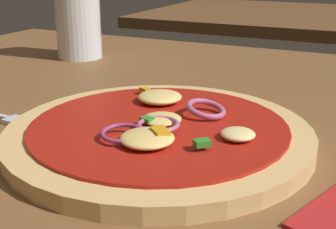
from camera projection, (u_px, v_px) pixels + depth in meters
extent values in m
cube|color=brown|center=(161.00, 177.00, 0.38)|extent=(1.19, 1.04, 0.03)
cylinder|color=tan|center=(159.00, 134.00, 0.42)|extent=(0.28, 0.28, 0.01)
cylinder|color=#A81C11|center=(159.00, 125.00, 0.42)|extent=(0.24, 0.24, 0.00)
ellipsoid|color=#EFCC72|center=(147.00, 138.00, 0.37)|extent=(0.05, 0.05, 0.01)
ellipsoid|color=#EFCC72|center=(162.00, 119.00, 0.42)|extent=(0.04, 0.04, 0.01)
ellipsoid|color=#F4DB8E|center=(238.00, 134.00, 0.38)|extent=(0.03, 0.03, 0.01)
ellipsoid|color=#EFCC72|center=(160.00, 97.00, 0.47)|extent=(0.05, 0.05, 0.01)
torus|color=#93386B|center=(122.00, 133.00, 0.38)|extent=(0.04, 0.04, 0.01)
torus|color=#B25984|center=(206.00, 109.00, 0.43)|extent=(0.04, 0.04, 0.01)
torus|color=#B25984|center=(158.00, 125.00, 0.40)|extent=(0.05, 0.05, 0.00)
cube|color=orange|center=(164.00, 133.00, 0.38)|extent=(0.01, 0.01, 0.00)
cube|color=orange|center=(145.00, 90.00, 0.50)|extent=(0.01, 0.01, 0.00)
cube|color=#2D8C28|center=(200.00, 145.00, 0.35)|extent=(0.02, 0.02, 0.01)
cube|color=#2D8C28|center=(147.00, 120.00, 0.41)|extent=(0.01, 0.01, 0.00)
cube|color=orange|center=(156.00, 133.00, 0.37)|extent=(0.02, 0.02, 0.01)
cube|color=silver|center=(14.00, 120.00, 0.47)|extent=(0.02, 0.02, 0.01)
cube|color=silver|center=(26.00, 128.00, 0.45)|extent=(0.03, 0.00, 0.00)
cube|color=silver|center=(30.00, 126.00, 0.45)|extent=(0.03, 0.00, 0.00)
cube|color=silver|center=(35.00, 124.00, 0.46)|extent=(0.03, 0.00, 0.00)
cube|color=silver|center=(39.00, 122.00, 0.46)|extent=(0.03, 0.00, 0.00)
cylinder|color=silver|center=(78.00, 17.00, 0.74)|extent=(0.07, 0.07, 0.14)
cylinder|color=#9E510F|center=(79.00, 35.00, 0.75)|extent=(0.07, 0.07, 0.08)
cube|color=brown|center=(278.00, 17.00, 1.38)|extent=(0.76, 0.64, 0.03)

